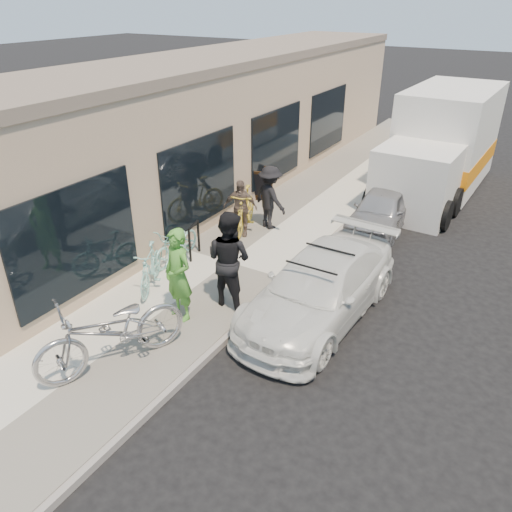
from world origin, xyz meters
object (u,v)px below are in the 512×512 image
at_px(man_standing, 229,259).
at_px(bystander_b, 240,208).
at_px(sedan_white, 320,288).
at_px(bike_rack, 194,237).
at_px(sedan_silver, 382,209).
at_px(sandwich_board, 262,184).
at_px(moving_truck, 441,148).
at_px(tandem_bike, 112,332).
at_px(woman_rider, 178,275).
at_px(cruiser_bike_c, 245,210).
at_px(cruiser_bike_a, 150,267).
at_px(bystander_a, 270,198).
at_px(cruiser_bike_b, 176,244).

distance_m(man_standing, bystander_b, 3.28).
bearing_deg(sedan_white, bike_rack, 174.07).
relative_size(bike_rack, sedan_white, 0.18).
bearing_deg(sedan_silver, sandwich_board, 179.97).
height_order(sandwich_board, sedan_silver, sandwich_board).
height_order(moving_truck, man_standing, moving_truck).
relative_size(tandem_bike, woman_rider, 1.39).
distance_m(man_standing, cruiser_bike_c, 3.61).
height_order(sedan_silver, bystander_b, bystander_b).
height_order(moving_truck, cruiser_bike_a, moving_truck).
distance_m(sedan_white, woman_rider, 2.79).
height_order(sedan_white, woman_rider, woman_rider).
distance_m(sandwich_board, moving_truck, 5.96).
height_order(sandwich_board, man_standing, man_standing).
xyz_separation_m(moving_truck, cruiser_bike_c, (-3.56, -6.23, -0.69)).
height_order(sandwich_board, bystander_b, bystander_b).
distance_m(sandwich_board, cruiser_bike_a, 5.73).
distance_m(sandwich_board, bystander_a, 2.07).
bearing_deg(woman_rider, moving_truck, 91.35).
bearing_deg(cruiser_bike_a, woman_rider, -51.27).
distance_m(woman_rider, cruiser_bike_a, 1.44).
distance_m(bike_rack, cruiser_bike_a, 1.63).
distance_m(sedan_silver, man_standing, 5.67).
bearing_deg(bystander_a, sedan_white, 154.98).
relative_size(sedan_silver, bystander_a, 1.94).
bearing_deg(cruiser_bike_a, sedan_white, -10.18).
height_order(cruiser_bike_c, bystander_a, bystander_a).
bearing_deg(man_standing, sedan_white, -153.53).
distance_m(tandem_bike, cruiser_bike_a, 2.59).
bearing_deg(tandem_bike, moving_truck, 102.17).
bearing_deg(tandem_bike, sedan_silver, 100.38).
relative_size(cruiser_bike_b, bystander_a, 0.96).
relative_size(sedan_silver, moving_truck, 0.51).
bearing_deg(bystander_a, man_standing, 128.74).
bearing_deg(woman_rider, sedan_white, 50.91).
bearing_deg(man_standing, moving_truck, -97.82).
xyz_separation_m(sedan_silver, tandem_bike, (-1.95, -8.11, 0.27)).
xyz_separation_m(cruiser_bike_b, cruiser_bike_c, (0.47, 2.30, 0.14)).
bearing_deg(sandwich_board, moving_truck, 20.32).
distance_m(sedan_white, cruiser_bike_a, 3.63).
bearing_deg(bystander_b, tandem_bike, -103.15).
xyz_separation_m(bike_rack, bystander_b, (0.28, 1.61, 0.24)).
relative_size(cruiser_bike_a, cruiser_bike_b, 0.97).
height_order(sandwich_board, sedan_white, sedan_white).
relative_size(moving_truck, cruiser_bike_c, 3.45).
bearing_deg(cruiser_bike_b, woman_rider, -52.85).
xyz_separation_m(bike_rack, sedan_silver, (3.22, 4.21, -0.10)).
xyz_separation_m(sedan_white, bystander_b, (-3.25, 2.17, 0.25)).
distance_m(sedan_white, bystander_b, 3.92).
height_order(bike_rack, bystander_b, bystander_b).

